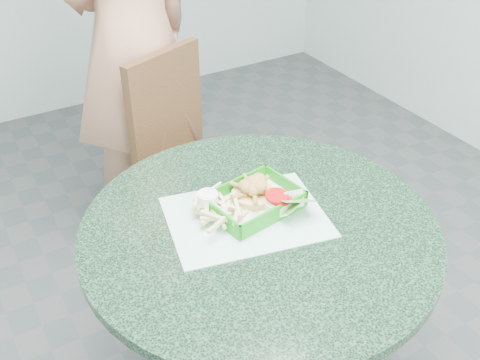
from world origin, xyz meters
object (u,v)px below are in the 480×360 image
dining_chair (178,154)px  food_basket (254,210)px  cafe_table (258,276)px  crab_sandwich (255,194)px  sauce_ramekin (208,199)px

dining_chair → food_basket: dining_chair is taller
cafe_table → crab_sandwich: bearing=65.5°
dining_chair → crab_sandwich: size_ratio=7.54×
sauce_ramekin → dining_chair: bearing=73.2°
dining_chair → food_basket: (-0.09, -0.73, 0.24)m
dining_chair → crab_sandwich: 0.76m
dining_chair → sauce_ramekin: bearing=-128.4°
food_basket → sauce_ramekin: (-0.11, 0.07, 0.03)m
cafe_table → dining_chair: (0.11, 0.79, -0.05)m
dining_chair → crab_sandwich: dining_chair is taller
cafe_table → dining_chair: size_ratio=1.04×
cafe_table → food_basket: bearing=71.6°
cafe_table → sauce_ramekin: size_ratio=16.86×
crab_sandwich → food_basket: bearing=-129.8°
sauce_ramekin → crab_sandwich: bearing=-20.4°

